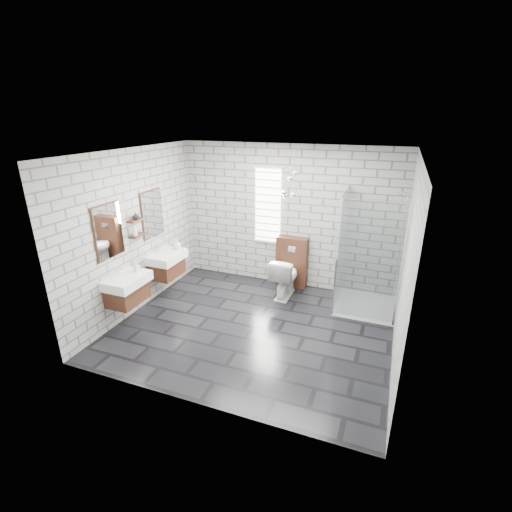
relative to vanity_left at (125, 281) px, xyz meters
The scene contains 20 objects.
floor 2.15m from the vanity_left, 18.04° to the left, with size 4.20×3.60×0.02m, color black.
ceiling 2.80m from the vanity_left, 18.04° to the left, with size 4.20×3.60×0.02m, color white.
wall_back 3.15m from the vanity_left, 51.89° to the left, with size 4.20×0.02×2.70m, color #A3A49E.
wall_front 2.32m from the vanity_left, 31.94° to the right, with size 4.20×0.02×2.70m, color #A3A49E.
wall_left 0.88m from the vanity_left, 108.08° to the left, with size 0.02×3.60×2.70m, color #A3A49E.
wall_right 4.11m from the vanity_left, ahead, with size 0.02×3.60×2.70m, color #A3A49E.
vanity_left is the anchor object (origin of this frame).
vanity_right 1.09m from the vanity_left, 90.00° to the left, with size 0.47×0.70×1.57m.
shelf_lower 0.81m from the vanity_left, 102.14° to the left, with size 0.14×0.30×0.03m, color #452415.
shelf_upper 1.01m from the vanity_left, 102.14° to the left, with size 0.14×0.30×0.03m, color #452415.
window 2.95m from the vanity_left, 57.91° to the left, with size 0.56×0.05×1.48m.
cistern_panel 3.10m from the vanity_left, 48.65° to the left, with size 0.60×0.20×1.00m, color #452415.
flush_plate 3.01m from the vanity_left, 47.33° to the left, with size 0.18×0.01×0.12m, color silver.
shower_enclosure 3.86m from the vanity_left, 27.89° to the left, with size 1.00×1.00×2.03m.
pendant_cluster 3.12m from the vanity_left, 44.15° to the left, with size 0.25×0.23×0.89m.
toilet 2.79m from the vanity_left, 42.36° to the left, with size 0.42×0.74×0.76m, color white.
soap_bottle_a 0.29m from the vanity_left, 68.26° to the left, with size 0.07×0.08×0.17m, color #B2B2B2.
soap_bottle_b 1.36m from the vanity_left, 85.37° to the left, with size 0.14×0.14×0.19m, color #B2B2B2.
soap_bottle_c 0.86m from the vanity_left, 102.67° to the left, with size 0.08×0.08×0.21m, color #B2B2B2.
vase 1.07m from the vanity_left, 101.08° to the left, with size 0.11×0.11×0.11m, color #B2B2B2.
Camera 1 is at (1.86, -4.77, 3.20)m, focal length 26.00 mm.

